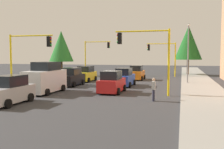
{
  "coord_description": "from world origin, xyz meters",
  "views": [
    {
      "loc": [
        27.72,
        8.56,
        3.35
      ],
      "look_at": [
        -0.32,
        0.96,
        1.2
      ],
      "focal_mm": 41.56,
      "sensor_mm": 36.0,
      "label": 1
    }
  ],
  "objects_px": {
    "car_silver": "(9,91)",
    "car_orange": "(137,73)",
    "car_red": "(112,83)",
    "street_lamp_curbside": "(188,47)",
    "pedestrian_crossing": "(154,89)",
    "car_blue": "(124,78)",
    "delivery_van_white": "(46,79)",
    "tree_opposite_side": "(61,46)",
    "traffic_signal_near_right": "(28,51)",
    "traffic_signal_far_right": "(95,51)",
    "car_yellow": "(85,74)",
    "car_black": "(71,78)",
    "traffic_signal_far_left": "(163,53)",
    "traffic_signal_near_left": "(147,49)",
    "tree_roadside_far": "(188,43)"
  },
  "relations": [
    {
      "from": "car_silver",
      "to": "car_orange",
      "type": "relative_size",
      "value": 1.01
    },
    {
      "from": "car_red",
      "to": "car_orange",
      "type": "bearing_deg",
      "value": 179.71
    },
    {
      "from": "street_lamp_curbside",
      "to": "pedestrian_crossing",
      "type": "height_order",
      "value": "street_lamp_curbside"
    },
    {
      "from": "street_lamp_curbside",
      "to": "car_red",
      "type": "xyz_separation_m",
      "value": [
        9.01,
        -6.71,
        -3.45
      ]
    },
    {
      "from": "car_red",
      "to": "car_blue",
      "type": "distance_m",
      "value": 5.2
    },
    {
      "from": "pedestrian_crossing",
      "to": "street_lamp_curbside",
      "type": "bearing_deg",
      "value": 168.03
    },
    {
      "from": "delivery_van_white",
      "to": "tree_opposite_side",
      "type": "bearing_deg",
      "value": -157.74
    },
    {
      "from": "traffic_signal_near_right",
      "to": "traffic_signal_far_right",
      "type": "bearing_deg",
      "value": -179.81
    },
    {
      "from": "car_blue",
      "to": "car_yellow",
      "type": "distance_m",
      "value": 7.04
    },
    {
      "from": "traffic_signal_far_right",
      "to": "car_black",
      "type": "bearing_deg",
      "value": 8.95
    },
    {
      "from": "traffic_signal_far_left",
      "to": "delivery_van_white",
      "type": "bearing_deg",
      "value": -22.83
    },
    {
      "from": "traffic_signal_near_left",
      "to": "street_lamp_curbside",
      "type": "bearing_deg",
      "value": 159.85
    },
    {
      "from": "traffic_signal_near_right",
      "to": "traffic_signal_far_right",
      "type": "relative_size",
      "value": 0.93
    },
    {
      "from": "tree_opposite_side",
      "to": "car_silver",
      "type": "relative_size",
      "value": 1.8
    },
    {
      "from": "delivery_van_white",
      "to": "car_black",
      "type": "relative_size",
      "value": 1.17
    },
    {
      "from": "traffic_signal_near_left",
      "to": "delivery_van_white",
      "type": "distance_m",
      "value": 9.32
    },
    {
      "from": "traffic_signal_near_left",
      "to": "tree_opposite_side",
      "type": "relative_size",
      "value": 0.75
    },
    {
      "from": "car_yellow",
      "to": "car_blue",
      "type": "bearing_deg",
      "value": 57.81
    },
    {
      "from": "traffic_signal_far_right",
      "to": "car_silver",
      "type": "height_order",
      "value": "traffic_signal_far_right"
    },
    {
      "from": "delivery_van_white",
      "to": "car_blue",
      "type": "height_order",
      "value": "delivery_van_white"
    },
    {
      "from": "traffic_signal_near_right",
      "to": "car_red",
      "type": "relative_size",
      "value": 1.37
    },
    {
      "from": "car_red",
      "to": "pedestrian_crossing",
      "type": "distance_m",
      "value": 5.29
    },
    {
      "from": "car_silver",
      "to": "pedestrian_crossing",
      "type": "height_order",
      "value": "car_silver"
    },
    {
      "from": "street_lamp_curbside",
      "to": "car_blue",
      "type": "height_order",
      "value": "street_lamp_curbside"
    },
    {
      "from": "tree_opposite_side",
      "to": "car_yellow",
      "type": "xyz_separation_m",
      "value": [
        8.44,
        7.53,
        -3.95
      ]
    },
    {
      "from": "car_yellow",
      "to": "pedestrian_crossing",
      "type": "xyz_separation_m",
      "value": [
        12.31,
        10.05,
        0.01
      ]
    },
    {
      "from": "street_lamp_curbside",
      "to": "car_black",
      "type": "distance_m",
      "value": 13.89
    },
    {
      "from": "traffic_signal_far_left",
      "to": "street_lamp_curbside",
      "type": "xyz_separation_m",
      "value": [
        10.39,
        3.56,
        0.56
      ]
    },
    {
      "from": "car_blue",
      "to": "car_yellow",
      "type": "height_order",
      "value": "same"
    },
    {
      "from": "car_orange",
      "to": "pedestrian_crossing",
      "type": "bearing_deg",
      "value": 13.93
    },
    {
      "from": "pedestrian_crossing",
      "to": "car_orange",
      "type": "bearing_deg",
      "value": -166.07
    },
    {
      "from": "car_blue",
      "to": "car_silver",
      "type": "xyz_separation_m",
      "value": [
        12.28,
        -5.42,
        -0.0
      ]
    },
    {
      "from": "traffic_signal_far_left",
      "to": "delivery_van_white",
      "type": "height_order",
      "value": "traffic_signal_far_left"
    },
    {
      "from": "car_red",
      "to": "car_orange",
      "type": "distance_m",
      "value": 12.85
    },
    {
      "from": "delivery_van_white",
      "to": "traffic_signal_near_left",
      "type": "bearing_deg",
      "value": 96.6
    },
    {
      "from": "traffic_signal_far_right",
      "to": "traffic_signal_near_right",
      "type": "bearing_deg",
      "value": 0.19
    },
    {
      "from": "street_lamp_curbside",
      "to": "car_silver",
      "type": "bearing_deg",
      "value": -37.01
    },
    {
      "from": "car_silver",
      "to": "car_orange",
      "type": "bearing_deg",
      "value": 164.61
    },
    {
      "from": "traffic_signal_near_left",
      "to": "traffic_signal_far_right",
      "type": "bearing_deg",
      "value": -150.35
    },
    {
      "from": "traffic_signal_near_right",
      "to": "car_black",
      "type": "height_order",
      "value": "traffic_signal_near_right"
    },
    {
      "from": "tree_opposite_side",
      "to": "car_blue",
      "type": "relative_size",
      "value": 1.76
    },
    {
      "from": "tree_roadside_far",
      "to": "delivery_van_white",
      "type": "relative_size",
      "value": 1.73
    },
    {
      "from": "traffic_signal_near_left",
      "to": "car_yellow",
      "type": "height_order",
      "value": "traffic_signal_near_left"
    },
    {
      "from": "traffic_signal_far_left",
      "to": "tree_opposite_side",
      "type": "xyz_separation_m",
      "value": [
        2.0,
        -16.64,
        1.06
      ]
    },
    {
      "from": "traffic_signal_near_right",
      "to": "street_lamp_curbside",
      "type": "bearing_deg",
      "value": 122.92
    },
    {
      "from": "traffic_signal_near_right",
      "to": "car_silver",
      "type": "height_order",
      "value": "traffic_signal_near_right"
    },
    {
      "from": "delivery_van_white",
      "to": "car_black",
      "type": "distance_m",
      "value": 5.64
    },
    {
      "from": "car_yellow",
      "to": "car_orange",
      "type": "xyz_separation_m",
      "value": [
        -3.9,
        6.03,
        -0.0
      ]
    },
    {
      "from": "traffic_signal_far_right",
      "to": "traffic_signal_near_left",
      "type": "bearing_deg",
      "value": 29.65
    },
    {
      "from": "traffic_signal_far_left",
      "to": "pedestrian_crossing",
      "type": "distance_m",
      "value": 22.95
    }
  ]
}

